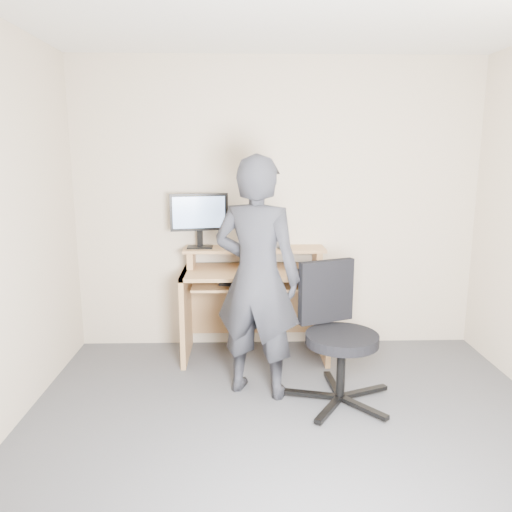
{
  "coord_description": "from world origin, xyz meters",
  "views": [
    {
      "loc": [
        -0.3,
        -2.58,
        1.69
      ],
      "look_at": [
        -0.2,
        1.05,
        0.95
      ],
      "focal_mm": 35.0,
      "sensor_mm": 36.0,
      "label": 1
    }
  ],
  "objects_px": {
    "desk": "(255,291)",
    "office_chair": "(336,329)",
    "monitor": "(199,216)",
    "person": "(257,278)"
  },
  "relations": [
    {
      "from": "desk",
      "to": "office_chair",
      "type": "xyz_separation_m",
      "value": [
        0.54,
        -0.86,
        -0.03
      ]
    },
    {
      "from": "monitor",
      "to": "person",
      "type": "distance_m",
      "value": 1.0
    },
    {
      "from": "person",
      "to": "monitor",
      "type": "bearing_deg",
      "value": -39.94
    },
    {
      "from": "person",
      "to": "desk",
      "type": "bearing_deg",
      "value": -69.65
    },
    {
      "from": "desk",
      "to": "monitor",
      "type": "bearing_deg",
      "value": 171.77
    },
    {
      "from": "monitor",
      "to": "office_chair",
      "type": "distance_m",
      "value": 1.52
    },
    {
      "from": "monitor",
      "to": "office_chair",
      "type": "bearing_deg",
      "value": -54.71
    },
    {
      "from": "office_chair",
      "to": "person",
      "type": "height_order",
      "value": "person"
    },
    {
      "from": "office_chair",
      "to": "person",
      "type": "relative_size",
      "value": 0.55
    },
    {
      "from": "monitor",
      "to": "person",
      "type": "xyz_separation_m",
      "value": [
        0.46,
        -0.82,
        -0.34
      ]
    }
  ]
}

